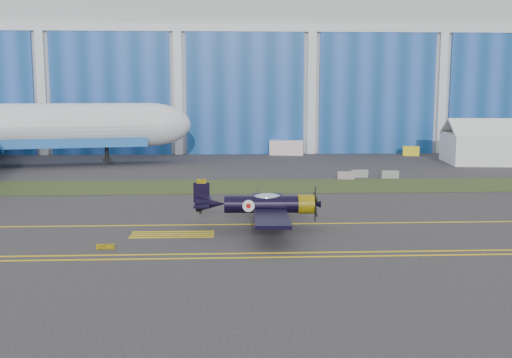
{
  "coord_description": "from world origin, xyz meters",
  "views": [
    {
      "loc": [
        -14.01,
        -50.39,
        10.09
      ],
      "look_at": [
        -11.48,
        2.09,
        2.54
      ],
      "focal_mm": 42.0,
      "sensor_mm": 36.0,
      "label": 1
    }
  ],
  "objects_px": {
    "tug": "(411,151)",
    "warbird": "(262,204)",
    "shipping_container": "(287,148)",
    "tent": "(496,141)"
  },
  "relations": [
    {
      "from": "tug",
      "to": "shipping_container",
      "type": "bearing_deg",
      "value": -172.8
    },
    {
      "from": "shipping_container",
      "to": "tug",
      "type": "xyz_separation_m",
      "value": [
        20.14,
        -1.94,
        -0.44
      ]
    },
    {
      "from": "tent",
      "to": "tug",
      "type": "relative_size",
      "value": 5.91
    },
    {
      "from": "tent",
      "to": "shipping_container",
      "type": "xyz_separation_m",
      "value": [
        -29.15,
        13.12,
        -2.07
      ]
    },
    {
      "from": "shipping_container",
      "to": "tug",
      "type": "distance_m",
      "value": 20.24
    },
    {
      "from": "tent",
      "to": "tug",
      "type": "height_order",
      "value": "tent"
    },
    {
      "from": "warbird",
      "to": "tent",
      "type": "relative_size",
      "value": 0.86
    },
    {
      "from": "tug",
      "to": "warbird",
      "type": "bearing_deg",
      "value": -104.92
    },
    {
      "from": "warbird",
      "to": "shipping_container",
      "type": "relative_size",
      "value": 2.37
    },
    {
      "from": "tent",
      "to": "shipping_container",
      "type": "relative_size",
      "value": 2.77
    }
  ]
}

